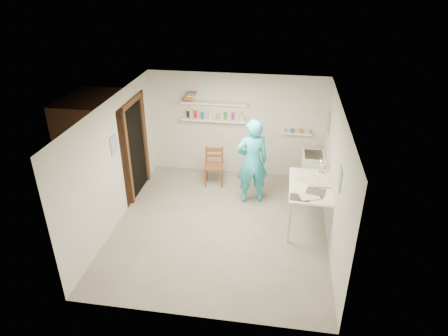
# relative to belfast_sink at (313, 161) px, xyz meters

# --- Properties ---
(floor) EXTENTS (4.00, 4.50, 0.02)m
(floor) POSITION_rel_belfast_sink_xyz_m (-1.75, -1.70, -0.71)
(floor) COLOR slate
(floor) RESTS_ON ground
(ceiling) EXTENTS (4.00, 4.50, 0.02)m
(ceiling) POSITION_rel_belfast_sink_xyz_m (-1.75, -1.70, 1.71)
(ceiling) COLOR silver
(ceiling) RESTS_ON wall_back
(wall_back) EXTENTS (4.00, 0.02, 2.40)m
(wall_back) POSITION_rel_belfast_sink_xyz_m (-1.75, 0.56, 0.50)
(wall_back) COLOR silver
(wall_back) RESTS_ON ground
(wall_front) EXTENTS (4.00, 0.02, 2.40)m
(wall_front) POSITION_rel_belfast_sink_xyz_m (-1.75, -3.96, 0.50)
(wall_front) COLOR silver
(wall_front) RESTS_ON ground
(wall_left) EXTENTS (0.02, 4.50, 2.40)m
(wall_left) POSITION_rel_belfast_sink_xyz_m (-3.76, -1.70, 0.50)
(wall_left) COLOR silver
(wall_left) RESTS_ON ground
(wall_right) EXTENTS (0.02, 4.50, 2.40)m
(wall_right) POSITION_rel_belfast_sink_xyz_m (0.26, -1.70, 0.50)
(wall_right) COLOR silver
(wall_right) RESTS_ON ground
(doorway_recess) EXTENTS (0.02, 0.90, 2.00)m
(doorway_recess) POSITION_rel_belfast_sink_xyz_m (-3.74, -0.65, 0.30)
(doorway_recess) COLOR black
(doorway_recess) RESTS_ON wall_left
(corridor_box) EXTENTS (1.40, 1.50, 2.10)m
(corridor_box) POSITION_rel_belfast_sink_xyz_m (-4.45, -0.65, 0.35)
(corridor_box) COLOR brown
(corridor_box) RESTS_ON ground
(door_lintel) EXTENTS (0.06, 1.05, 0.10)m
(door_lintel) POSITION_rel_belfast_sink_xyz_m (-3.72, -0.65, 1.35)
(door_lintel) COLOR brown
(door_lintel) RESTS_ON wall_left
(door_jamb_near) EXTENTS (0.06, 0.10, 2.00)m
(door_jamb_near) POSITION_rel_belfast_sink_xyz_m (-3.72, -1.15, 0.30)
(door_jamb_near) COLOR brown
(door_jamb_near) RESTS_ON ground
(door_jamb_far) EXTENTS (0.06, 0.10, 2.00)m
(door_jamb_far) POSITION_rel_belfast_sink_xyz_m (-3.72, -0.15, 0.30)
(door_jamb_far) COLOR brown
(door_jamb_far) RESTS_ON ground
(shelf_lower) EXTENTS (1.50, 0.22, 0.03)m
(shelf_lower) POSITION_rel_belfast_sink_xyz_m (-2.25, 0.43, 0.65)
(shelf_lower) COLOR white
(shelf_lower) RESTS_ON wall_back
(shelf_upper) EXTENTS (1.50, 0.22, 0.03)m
(shelf_upper) POSITION_rel_belfast_sink_xyz_m (-2.25, 0.43, 1.05)
(shelf_upper) COLOR white
(shelf_upper) RESTS_ON wall_back
(ledge_shelf) EXTENTS (0.70, 0.14, 0.03)m
(ledge_shelf) POSITION_rel_belfast_sink_xyz_m (-0.40, 0.47, 0.42)
(ledge_shelf) COLOR white
(ledge_shelf) RESTS_ON wall_back
(poster_left) EXTENTS (0.01, 0.28, 0.36)m
(poster_left) POSITION_rel_belfast_sink_xyz_m (-3.74, -1.65, 0.85)
(poster_left) COLOR #334C7F
(poster_left) RESTS_ON wall_left
(poster_right_a) EXTENTS (0.01, 0.34, 0.42)m
(poster_right_a) POSITION_rel_belfast_sink_xyz_m (0.24, 0.10, 0.85)
(poster_right_a) COLOR #995933
(poster_right_a) RESTS_ON wall_right
(poster_right_b) EXTENTS (0.01, 0.30, 0.38)m
(poster_right_b) POSITION_rel_belfast_sink_xyz_m (0.24, -2.25, 0.80)
(poster_right_b) COLOR #3F724C
(poster_right_b) RESTS_ON wall_right
(belfast_sink) EXTENTS (0.48, 0.60, 0.30)m
(belfast_sink) POSITION_rel_belfast_sink_xyz_m (0.00, 0.00, 0.00)
(belfast_sink) COLOR white
(belfast_sink) RESTS_ON wall_right
(man) EXTENTS (0.77, 0.63, 1.84)m
(man) POSITION_rel_belfast_sink_xyz_m (-1.27, -0.69, 0.22)
(man) COLOR #28ADCC
(man) RESTS_ON ground
(wall_clock) EXTENTS (0.32, 0.14, 0.33)m
(wall_clock) POSITION_rel_belfast_sink_xyz_m (-1.20, -0.48, 0.52)
(wall_clock) COLOR beige
(wall_clock) RESTS_ON man
(wooden_chair) EXTENTS (0.47, 0.45, 0.90)m
(wooden_chair) POSITION_rel_belfast_sink_xyz_m (-2.16, -0.11, -0.25)
(wooden_chair) COLOR brown
(wooden_chair) RESTS_ON ground
(work_table) EXTENTS (0.79, 1.32, 0.88)m
(work_table) POSITION_rel_belfast_sink_xyz_m (-0.11, -1.40, -0.26)
(work_table) COLOR white
(work_table) RESTS_ON ground
(desk_lamp) EXTENTS (0.16, 0.16, 0.16)m
(desk_lamp) POSITION_rel_belfast_sink_xyz_m (0.11, -0.87, 0.40)
(desk_lamp) COLOR white
(desk_lamp) RESTS_ON work_table
(spray_cans) EXTENTS (1.29, 0.06, 0.17)m
(spray_cans) POSITION_rel_belfast_sink_xyz_m (-2.25, 0.43, 0.75)
(spray_cans) COLOR black
(spray_cans) RESTS_ON shelf_lower
(book_stack) EXTENTS (0.30, 0.14, 0.20)m
(book_stack) POSITION_rel_belfast_sink_xyz_m (-2.79, 0.43, 1.16)
(book_stack) COLOR red
(book_stack) RESTS_ON shelf_upper
(ledge_pots) EXTENTS (0.48, 0.07, 0.09)m
(ledge_pots) POSITION_rel_belfast_sink_xyz_m (-0.40, 0.47, 0.48)
(ledge_pots) COLOR silver
(ledge_pots) RESTS_ON ledge_shelf
(papers) EXTENTS (0.30, 0.22, 0.03)m
(papers) POSITION_rel_belfast_sink_xyz_m (-0.11, -1.40, 0.20)
(papers) COLOR silver
(papers) RESTS_ON work_table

